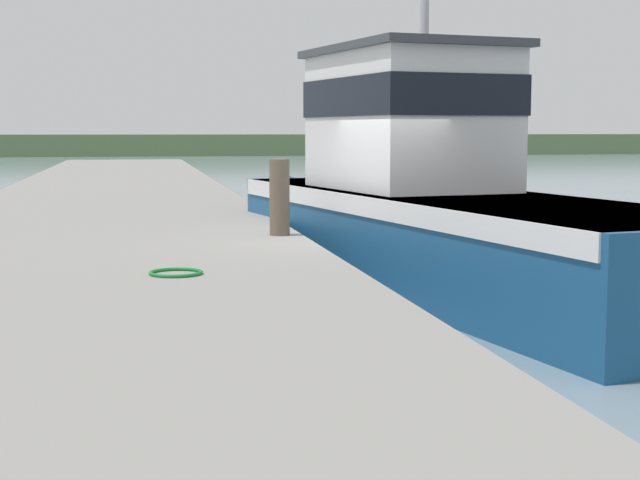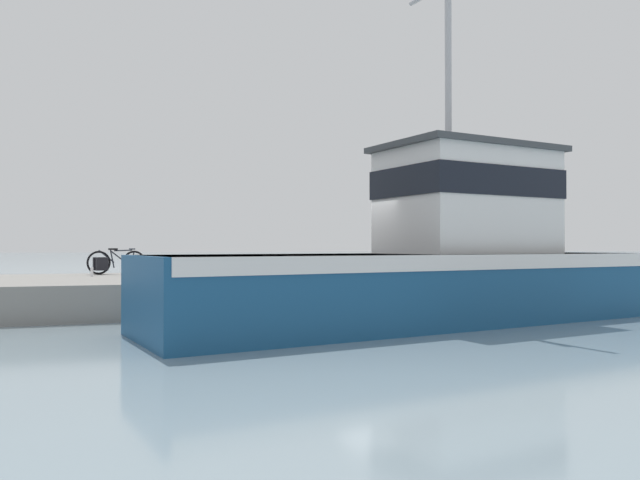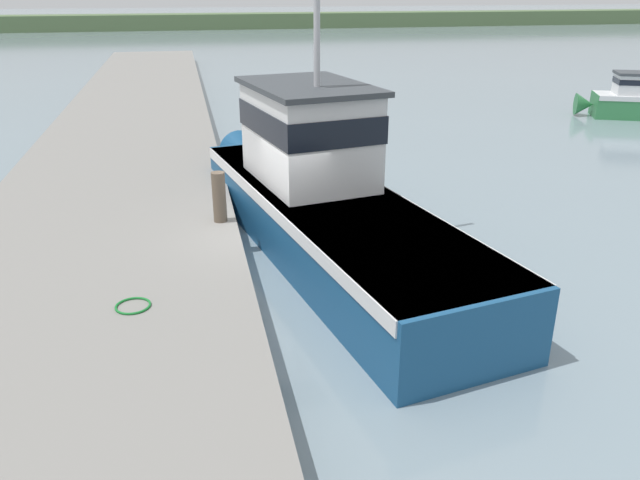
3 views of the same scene
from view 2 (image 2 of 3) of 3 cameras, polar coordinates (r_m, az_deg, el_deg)
ground_plane at (r=13.99m, az=6.25°, el=-6.99°), size 320.00×320.00×0.00m
dock_pier at (r=17.39m, az=1.14°, el=-4.46°), size 5.99×80.00×0.77m
fishing_boat_main at (r=13.10m, az=11.07°, el=-1.65°), size 4.84×13.06×8.19m
bicycle_touring at (r=18.55m, az=-18.54°, el=-1.95°), size 0.72×1.61×0.73m
mooring_post at (r=15.15m, az=6.82°, el=-1.40°), size 0.30×0.30×1.14m
hose_coil at (r=15.66m, az=-8.53°, el=-3.39°), size 0.59×0.59×0.04m
water_bottle_by_bike at (r=17.41m, az=-20.13°, el=-2.75°), size 0.07×0.07×0.24m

